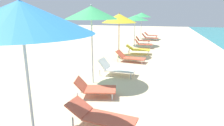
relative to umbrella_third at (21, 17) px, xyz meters
The scene contains 14 objects.
umbrella_third is the anchor object (origin of this frame).
lounger_third_shoreside 2.61m from the umbrella_third, 45.91° to the left, with size 1.67×0.76×0.57m.
umbrella_fourth 3.81m from the umbrella_third, 93.56° to the left, with size 1.89×1.89×2.87m.
lounger_fourth_shoreside 5.39m from the umbrella_third, 85.52° to the left, with size 1.55×0.78×0.69m.
lounger_fourth_inland 3.46m from the umbrella_third, 84.51° to the left, with size 1.37×0.92×0.59m.
umbrella_fifth 8.64m from the umbrella_third, 92.40° to the left, with size 2.05×2.05×2.59m.
lounger_fifth_shoreside 9.82m from the umbrella_third, 85.99° to the left, with size 1.56×0.80×0.58m.
lounger_fifth_inland 7.70m from the umbrella_third, 85.66° to the left, with size 1.63×0.77×0.59m.
umbrella_sixth 12.82m from the umbrella_third, 90.24° to the left, with size 2.12×2.12×2.44m.
lounger_sixth_shoreside 14.04m from the umbrella_third, 88.02° to the left, with size 1.24×0.65×0.64m.
lounger_sixth_inland 11.94m from the umbrella_third, 86.30° to the left, with size 1.34×0.67×0.68m.
umbrella_farthest 17.09m from the umbrella_third, 90.17° to the left, with size 1.98×1.98×2.65m.
lounger_farthest_shoreside 18.44m from the umbrella_third, 87.36° to the left, with size 1.39×0.73×0.58m.
lounger_farthest_inland 16.35m from the umbrella_third, 86.94° to the left, with size 1.50×0.64×0.67m.
Camera 1 is at (2.79, 6.21, 2.58)m, focal length 31.15 mm.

